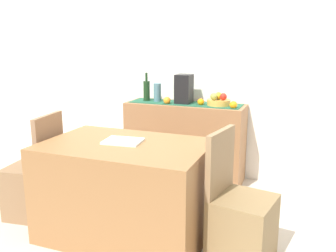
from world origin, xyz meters
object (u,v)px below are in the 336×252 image
at_px(fruit_bowl, 219,102).
at_px(sideboard_console, 185,141).
at_px(wine_bottle, 147,90).
at_px(dining_table, 126,190).
at_px(open_book, 123,141).
at_px(chair_by_corner, 240,222).
at_px(coffee_maker, 184,89).
at_px(chair_near_window, 36,186).
at_px(ceramic_vase, 157,93).

bearing_deg(fruit_bowl, sideboard_console, 180.00).
bearing_deg(wine_bottle, dining_table, -72.45).
xyz_separation_m(open_book, chair_by_corner, (0.91, -0.02, -0.48)).
relative_size(coffee_maker, chair_by_corner, 0.34).
relative_size(sideboard_console, fruit_bowl, 5.31).
distance_m(chair_near_window, chair_by_corner, 1.76).
height_order(coffee_maker, open_book, coffee_maker).
bearing_deg(wine_bottle, open_book, -73.24).
bearing_deg(ceramic_vase, open_book, -78.62).
bearing_deg(open_book, chair_near_window, 175.53).
bearing_deg(dining_table, coffee_maker, 89.11).
height_order(sideboard_console, ceramic_vase, ceramic_vase).
height_order(fruit_bowl, dining_table, fruit_bowl).
height_order(sideboard_console, chair_near_window, chair_near_window).
distance_m(sideboard_console, chair_by_corner, 1.56).
xyz_separation_m(coffee_maker, chair_by_corner, (0.86, -1.30, -0.72)).
bearing_deg(coffee_maker, open_book, -92.11).
bearing_deg(fruit_bowl, ceramic_vase, 180.00).
distance_m(coffee_maker, ceramic_vase, 0.31).
relative_size(fruit_bowl, coffee_maker, 0.78).
bearing_deg(sideboard_console, ceramic_vase, 180.00).
xyz_separation_m(sideboard_console, coffee_maker, (-0.01, 0.00, 0.57)).
distance_m(dining_table, open_book, 0.38).
bearing_deg(sideboard_console, open_book, -92.77).
height_order(wine_bottle, ceramic_vase, wine_bottle).
relative_size(coffee_maker, dining_table, 0.25).
distance_m(open_book, chair_near_window, 0.98).
bearing_deg(coffee_maker, wine_bottle, -180.00).
xyz_separation_m(sideboard_console, ceramic_vase, (-0.32, 0.00, 0.52)).
height_order(sideboard_console, coffee_maker, coffee_maker).
height_order(sideboard_console, wine_bottle, wine_bottle).
relative_size(coffee_maker, open_book, 1.10).
height_order(fruit_bowl, coffee_maker, coffee_maker).
bearing_deg(sideboard_console, fruit_bowl, 0.00).
bearing_deg(chair_by_corner, sideboard_console, 123.08).
xyz_separation_m(ceramic_vase, open_book, (0.26, -1.28, -0.19)).
height_order(ceramic_vase, dining_table, ceramic_vase).
distance_m(fruit_bowl, dining_table, 1.45).
relative_size(chair_near_window, chair_by_corner, 1.00).
height_order(fruit_bowl, open_book, fruit_bowl).
relative_size(fruit_bowl, open_book, 0.85).
height_order(sideboard_console, chair_by_corner, chair_by_corner).
relative_size(coffee_maker, ceramic_vase, 1.53).
distance_m(fruit_bowl, chair_near_window, 1.92).
xyz_separation_m(sideboard_console, dining_table, (-0.03, -1.30, -0.05)).
bearing_deg(chair_near_window, sideboard_console, 54.83).
xyz_separation_m(chair_near_window, chair_by_corner, (1.76, 0.00, 0.00)).
xyz_separation_m(sideboard_console, chair_by_corner, (0.84, -1.30, -0.15)).
xyz_separation_m(fruit_bowl, open_book, (-0.42, -1.28, -0.12)).
bearing_deg(ceramic_vase, dining_table, -77.69).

